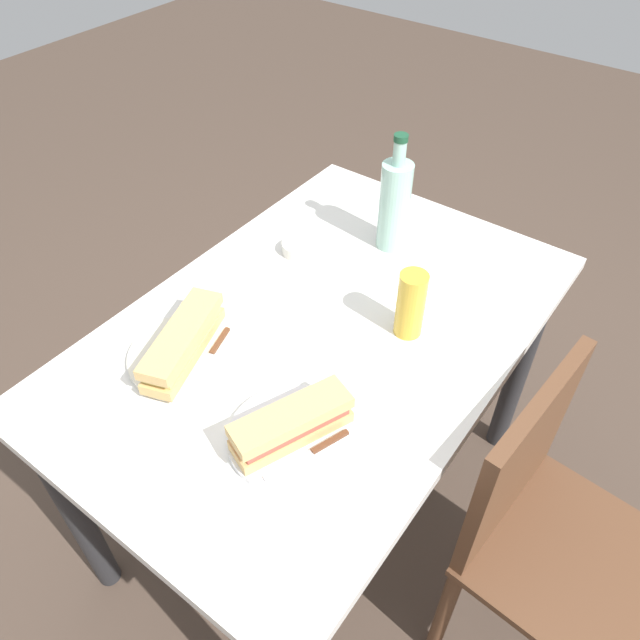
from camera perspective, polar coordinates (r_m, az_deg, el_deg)
ground_plane at (r=1.97m, az=0.00°, el=-16.54°), size 8.00×8.00×0.00m
dining_table at (r=1.45m, az=0.00°, el=-3.90°), size 1.20×0.79×0.76m
chair_far at (r=1.45m, az=20.36°, el=-17.85°), size 0.43×0.43×0.86m
plate_near at (r=1.32m, az=-12.40°, el=-3.22°), size 0.24×0.24×0.01m
baguette_sandwich_near at (r=1.30m, az=-12.67°, el=-1.96°), size 0.27×0.15×0.07m
knife_near at (r=1.30m, az=-10.09°, el=-3.10°), size 0.18×0.06×0.01m
plate_far at (r=1.16m, az=-2.60°, el=-10.85°), size 0.24×0.24×0.01m
baguette_sandwich_far at (r=1.13m, az=-2.67°, el=-9.63°), size 0.24×0.15×0.07m
knife_far at (r=1.13m, az=-0.70°, el=-12.21°), size 0.17×0.07×0.01m
water_bottle at (r=1.54m, az=6.98°, el=10.72°), size 0.08×0.08×0.31m
beer_glass at (r=1.31m, az=8.47°, el=1.45°), size 0.06×0.06×0.16m
olive_bowl at (r=1.56m, az=-2.03°, el=6.79°), size 0.08×0.08×0.03m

